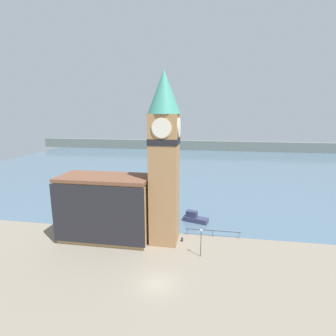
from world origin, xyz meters
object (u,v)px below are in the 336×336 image
(clock_tower, at_px, (164,155))
(boat_near, at_px, (195,218))
(mooring_bollard_near, at_px, (182,239))
(lamp_post, at_px, (201,238))
(pier_building, at_px, (105,208))

(clock_tower, bearing_deg, boat_near, 62.80)
(mooring_bollard_near, relative_size, lamp_post, 0.16)
(boat_near, xyz_separation_m, lamp_post, (1.61, -11.90, 2.16))
(pier_building, height_order, boat_near, pier_building)
(pier_building, height_order, lamp_post, pier_building)
(boat_near, xyz_separation_m, mooring_bollard_near, (-1.45, -7.92, -0.36))
(boat_near, distance_m, lamp_post, 12.20)
(pier_building, relative_size, lamp_post, 3.46)
(pier_building, bearing_deg, clock_tower, 3.49)
(clock_tower, relative_size, boat_near, 5.40)
(lamp_post, bearing_deg, boat_near, 97.71)
(clock_tower, bearing_deg, mooring_bollard_near, 5.90)
(clock_tower, relative_size, lamp_post, 6.23)
(lamp_post, bearing_deg, pier_building, 168.41)
(pier_building, distance_m, boat_near, 16.80)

